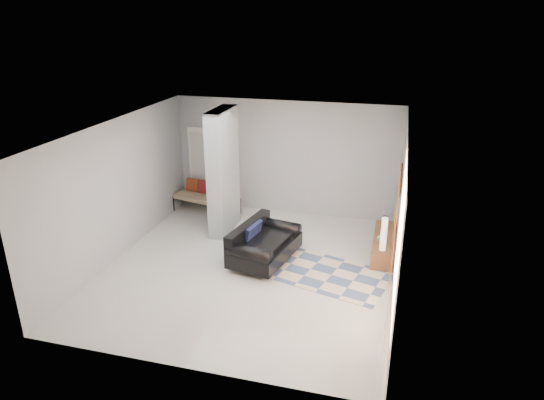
# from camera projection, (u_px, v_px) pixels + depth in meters

# --- Properties ---
(floor) EXTENTS (6.00, 6.00, 0.00)m
(floor) POSITION_uv_depth(u_px,v_px,m) (250.00, 268.00, 9.58)
(floor) COLOR beige
(floor) RESTS_ON ground
(ceiling) EXTENTS (6.00, 6.00, 0.00)m
(ceiling) POSITION_uv_depth(u_px,v_px,m) (247.00, 128.00, 8.56)
(ceiling) COLOR white
(ceiling) RESTS_ON wall_back
(wall_back) EXTENTS (6.00, 0.00, 6.00)m
(wall_back) POSITION_uv_depth(u_px,v_px,m) (286.00, 158.00, 11.77)
(wall_back) COLOR #AFB2B3
(wall_back) RESTS_ON ground
(wall_front) EXTENTS (6.00, 0.00, 6.00)m
(wall_front) POSITION_uv_depth(u_px,v_px,m) (181.00, 283.00, 6.37)
(wall_front) COLOR #AFB2B3
(wall_front) RESTS_ON ground
(wall_left) EXTENTS (0.00, 6.00, 6.00)m
(wall_left) POSITION_uv_depth(u_px,v_px,m) (118.00, 189.00, 9.73)
(wall_left) COLOR #AFB2B3
(wall_left) RESTS_ON ground
(wall_right) EXTENTS (0.00, 6.00, 6.00)m
(wall_right) POSITION_uv_depth(u_px,v_px,m) (400.00, 217.00, 8.41)
(wall_right) COLOR #AFB2B3
(wall_right) RESTS_ON ground
(partition_column) EXTENTS (0.35, 1.20, 2.80)m
(partition_column) POSITION_uv_depth(u_px,v_px,m) (223.00, 172.00, 10.77)
(partition_column) COLOR #A4A9AB
(partition_column) RESTS_ON floor
(hallway_door) EXTENTS (0.85, 0.06, 2.04)m
(hallway_door) POSITION_uv_depth(u_px,v_px,m) (205.00, 167.00, 12.38)
(hallway_door) COLOR white
(hallway_door) RESTS_ON floor
(curtain) EXTENTS (0.00, 2.55, 2.55)m
(curtain) POSITION_uv_depth(u_px,v_px,m) (393.00, 242.00, 7.38)
(curtain) COLOR orange
(curtain) RESTS_ON wall_right
(wall_art) EXTENTS (0.04, 0.45, 0.55)m
(wall_art) POSITION_uv_depth(u_px,v_px,m) (401.00, 179.00, 9.51)
(wall_art) COLOR #38220F
(wall_art) RESTS_ON wall_right
(media_console) EXTENTS (0.45, 1.62, 0.80)m
(media_console) POSITION_uv_depth(u_px,v_px,m) (384.00, 244.00, 10.09)
(media_console) COLOR brown
(media_console) RESTS_ON floor
(loveseat) EXTENTS (1.25, 1.79, 0.76)m
(loveseat) POSITION_uv_depth(u_px,v_px,m) (262.00, 244.00, 9.77)
(loveseat) COLOR silver
(loveseat) RESTS_ON floor
(daybed) EXTENTS (1.73, 1.03, 0.77)m
(daybed) POSITION_uv_depth(u_px,v_px,m) (206.00, 196.00, 12.12)
(daybed) COLOR black
(daybed) RESTS_ON floor
(area_rug) EXTENTS (2.43, 1.93, 0.01)m
(area_rug) POSITION_uv_depth(u_px,v_px,m) (331.00, 275.00, 9.30)
(area_rug) COLOR beige
(area_rug) RESTS_ON floor
(cylinder_lamp) EXTENTS (0.12, 0.12, 0.67)m
(cylinder_lamp) POSITION_uv_depth(u_px,v_px,m) (384.00, 234.00, 9.32)
(cylinder_lamp) COLOR silver
(cylinder_lamp) RESTS_ON media_console
(bronze_figurine) EXTENTS (0.13, 0.13, 0.26)m
(bronze_figurine) POSITION_uv_depth(u_px,v_px,m) (384.00, 221.00, 10.42)
(bronze_figurine) COLOR #321E16
(bronze_figurine) RESTS_ON media_console
(vase) EXTENTS (0.22, 0.22, 0.21)m
(vase) POSITION_uv_depth(u_px,v_px,m) (382.00, 237.00, 9.71)
(vase) COLOR silver
(vase) RESTS_ON media_console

